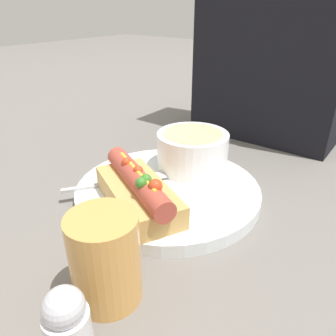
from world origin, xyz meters
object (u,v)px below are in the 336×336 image
salt_shaker (69,332)px  seated_diner (278,17)px  hot_dog (137,190)px  soup_bowl (192,149)px  drinking_glass (105,259)px  spoon (143,178)px

salt_shaker → seated_diner: bearing=98.4°
hot_dog → salt_shaker: salt_shaker is taller
salt_shaker → seated_diner: 0.63m
soup_bowl → seated_diner: seated_diner is taller
drinking_glass → seated_diner: 0.56m
spoon → drinking_glass: size_ratio=1.57×
spoon → salt_shaker: (0.14, -0.24, 0.02)m
hot_dog → salt_shaker: 0.21m
soup_bowl → drinking_glass: drinking_glass is taller
spoon → seated_diner: (0.05, 0.34, 0.22)m
salt_shaker → hot_dog: bearing=117.5°
hot_dog → soup_bowl: bearing=118.6°
hot_dog → spoon: size_ratio=1.14×
hot_dog → salt_shaker: (0.10, -0.19, -0.00)m
drinking_glass → soup_bowl: bearing=105.3°
soup_bowl → seated_diner: bearing=86.7°
soup_bowl → spoon: bearing=-114.1°
soup_bowl → spoon: (-0.04, -0.08, -0.03)m
drinking_glass → spoon: bearing=121.4°
drinking_glass → seated_diner: seated_diner is taller
seated_diner → soup_bowl: bearing=-93.3°
spoon → salt_shaker: size_ratio=1.77×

